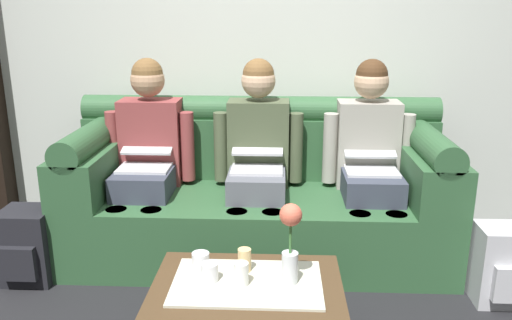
{
  "coord_description": "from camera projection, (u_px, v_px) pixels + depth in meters",
  "views": [
    {
      "loc": [
        0.14,
        -1.94,
        1.51
      ],
      "look_at": [
        0.01,
        0.76,
        0.73
      ],
      "focal_mm": 36.72,
      "sensor_mm": 36.0,
      "label": 1
    }
  ],
  "objects": [
    {
      "name": "cup_near_right",
      "position": [
        245.0,
        260.0,
        2.38
      ],
      "size": [
        0.06,
        0.06,
        0.11
      ],
      "primitive_type": "cylinder",
      "color": "#DBB77A",
      "rests_on": "coffee_table"
    },
    {
      "name": "person_middle",
      "position": [
        258.0,
        152.0,
        3.22
      ],
      "size": [
        0.56,
        0.67,
        1.22
      ],
      "color": "#595B66",
      "rests_on": "ground_plane"
    },
    {
      "name": "person_right",
      "position": [
        370.0,
        154.0,
        3.19
      ],
      "size": [
        0.56,
        0.67,
        1.22
      ],
      "color": "#383D4C",
      "rests_on": "ground_plane"
    },
    {
      "name": "coffee_table",
      "position": [
        247.0,
        292.0,
        2.31
      ],
      "size": [
        0.84,
        0.59,
        0.36
      ],
      "color": "#47331E",
      "rests_on": "ground_plane"
    },
    {
      "name": "cup_near_left",
      "position": [
        210.0,
        272.0,
        2.3
      ],
      "size": [
        0.08,
        0.08,
        0.08
      ],
      "primitive_type": "cylinder",
      "color": "silver",
      "rests_on": "coffee_table"
    },
    {
      "name": "backpack_right",
      "position": [
        508.0,
        266.0,
        2.75
      ],
      "size": [
        0.33,
        0.27,
        0.42
      ],
      "color": "#B7B7BC",
      "rests_on": "ground_plane"
    },
    {
      "name": "couch",
      "position": [
        258.0,
        196.0,
        3.31
      ],
      "size": [
        2.31,
        0.88,
        0.96
      ],
      "color": "#2D5633",
      "rests_on": "ground_plane"
    },
    {
      "name": "backpack_left",
      "position": [
        29.0,
        246.0,
        2.97
      ],
      "size": [
        0.28,
        0.3,
        0.43
      ],
      "color": "black",
      "rests_on": "ground_plane"
    },
    {
      "name": "cup_far_left",
      "position": [
        201.0,
        261.0,
        2.41
      ],
      "size": [
        0.08,
        0.08,
        0.08
      ],
      "primitive_type": "cylinder",
      "color": "silver",
      "rests_on": "coffee_table"
    },
    {
      "name": "flower_vase",
      "position": [
        290.0,
        239.0,
        2.23
      ],
      "size": [
        0.1,
        0.1,
        0.37
      ],
      "color": "silver",
      "rests_on": "coffee_table"
    },
    {
      "name": "cup_far_center",
      "position": [
        241.0,
        274.0,
        2.26
      ],
      "size": [
        0.06,
        0.06,
        0.1
      ],
      "primitive_type": "cylinder",
      "color": "white",
      "rests_on": "coffee_table"
    },
    {
      "name": "back_wall_patterned",
      "position": [
        261.0,
        18.0,
        3.52
      ],
      "size": [
        6.0,
        0.12,
        2.9
      ],
      "primitive_type": "cube",
      "color": "silver",
      "rests_on": "ground_plane"
    },
    {
      "name": "person_left",
      "position": [
        148.0,
        151.0,
        3.25
      ],
      "size": [
        0.56,
        0.67,
        1.22
      ],
      "color": "#383D4C",
      "rests_on": "ground_plane"
    }
  ]
}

